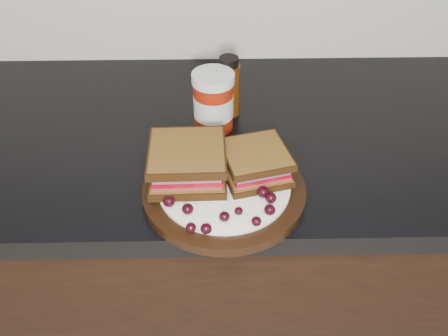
# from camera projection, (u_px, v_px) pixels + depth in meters

# --- Properties ---
(base_cabinets) EXTENTS (3.96, 0.58, 0.86)m
(base_cabinets) POSITION_uv_depth(u_px,v_px,m) (139.00, 276.00, 1.31)
(base_cabinets) COLOR black
(base_cabinets) RESTS_ON ground_plane
(countertop) EXTENTS (3.98, 0.60, 0.04)m
(countertop) POSITION_uv_depth(u_px,v_px,m) (115.00, 138.00, 1.02)
(countertop) COLOR black
(countertop) RESTS_ON base_cabinets
(plate) EXTENTS (0.28, 0.28, 0.02)m
(plate) POSITION_uv_depth(u_px,v_px,m) (224.00, 191.00, 0.86)
(plate) COLOR black
(plate) RESTS_ON countertop
(sandwich_left) EXTENTS (0.13, 0.13, 0.06)m
(sandwich_left) POSITION_uv_depth(u_px,v_px,m) (188.00, 163.00, 0.84)
(sandwich_left) COLOR brown
(sandwich_left) RESTS_ON plate
(sandwich_right) EXTENTS (0.13, 0.13, 0.05)m
(sandwich_right) POSITION_uv_depth(u_px,v_px,m) (255.00, 163.00, 0.85)
(sandwich_right) COLOR brown
(sandwich_right) RESTS_ON plate
(grape_0) EXTENTS (0.02, 0.02, 0.02)m
(grape_0) POSITION_uv_depth(u_px,v_px,m) (169.00, 201.00, 0.80)
(grape_0) COLOR black
(grape_0) RESTS_ON plate
(grape_1) EXTENTS (0.02, 0.02, 0.02)m
(grape_1) POSITION_uv_depth(u_px,v_px,m) (188.00, 209.00, 0.79)
(grape_1) COLOR black
(grape_1) RESTS_ON plate
(grape_2) EXTENTS (0.02, 0.02, 0.02)m
(grape_2) POSITION_uv_depth(u_px,v_px,m) (191.00, 228.00, 0.76)
(grape_2) COLOR black
(grape_2) RESTS_ON plate
(grape_3) EXTENTS (0.02, 0.02, 0.02)m
(grape_3) POSITION_uv_depth(u_px,v_px,m) (206.00, 229.00, 0.76)
(grape_3) COLOR black
(grape_3) RESTS_ON plate
(grape_4) EXTENTS (0.02, 0.02, 0.02)m
(grape_4) POSITION_uv_depth(u_px,v_px,m) (224.00, 217.00, 0.78)
(grape_4) COLOR black
(grape_4) RESTS_ON plate
(grape_5) EXTENTS (0.01, 0.01, 0.01)m
(grape_5) POSITION_uv_depth(u_px,v_px,m) (239.00, 211.00, 0.79)
(grape_5) COLOR black
(grape_5) RESTS_ON plate
(grape_6) EXTENTS (0.02, 0.02, 0.01)m
(grape_6) POSITION_uv_depth(u_px,v_px,m) (256.00, 221.00, 0.77)
(grape_6) COLOR black
(grape_6) RESTS_ON plate
(grape_7) EXTENTS (0.02, 0.02, 0.02)m
(grape_7) POSITION_uv_depth(u_px,v_px,m) (270.00, 210.00, 0.79)
(grape_7) COLOR black
(grape_7) RESTS_ON plate
(grape_8) EXTENTS (0.02, 0.02, 0.02)m
(grape_8) POSITION_uv_depth(u_px,v_px,m) (271.00, 198.00, 0.81)
(grape_8) COLOR black
(grape_8) RESTS_ON plate
(grape_9) EXTENTS (0.02, 0.02, 0.02)m
(grape_9) POSITION_uv_depth(u_px,v_px,m) (263.00, 192.00, 0.82)
(grape_9) COLOR black
(grape_9) RESTS_ON plate
(grape_10) EXTENTS (0.02, 0.02, 0.02)m
(grape_10) POSITION_uv_depth(u_px,v_px,m) (269.00, 169.00, 0.86)
(grape_10) COLOR black
(grape_10) RESTS_ON plate
(grape_11) EXTENTS (0.02, 0.02, 0.02)m
(grape_11) POSITION_uv_depth(u_px,v_px,m) (258.00, 173.00, 0.86)
(grape_11) COLOR black
(grape_11) RESTS_ON plate
(grape_12) EXTENTS (0.02, 0.02, 0.02)m
(grape_12) POSITION_uv_depth(u_px,v_px,m) (255.00, 164.00, 0.87)
(grape_12) COLOR black
(grape_12) RESTS_ON plate
(grape_13) EXTENTS (0.02, 0.02, 0.02)m
(grape_13) POSITION_uv_depth(u_px,v_px,m) (187.00, 160.00, 0.88)
(grape_13) COLOR black
(grape_13) RESTS_ON plate
(grape_14) EXTENTS (0.02, 0.02, 0.02)m
(grape_14) POSITION_uv_depth(u_px,v_px,m) (176.00, 174.00, 0.85)
(grape_14) COLOR black
(grape_14) RESTS_ON plate
(grape_15) EXTENTS (0.02, 0.02, 0.02)m
(grape_15) POSITION_uv_depth(u_px,v_px,m) (185.00, 186.00, 0.83)
(grape_15) COLOR black
(grape_15) RESTS_ON plate
(grape_16) EXTENTS (0.02, 0.02, 0.02)m
(grape_16) POSITION_uv_depth(u_px,v_px,m) (192.00, 160.00, 0.88)
(grape_16) COLOR black
(grape_16) RESTS_ON plate
(grape_17) EXTENTS (0.02, 0.02, 0.02)m
(grape_17) POSITION_uv_depth(u_px,v_px,m) (184.00, 173.00, 0.85)
(grape_17) COLOR black
(grape_17) RESTS_ON plate
(grape_18) EXTENTS (0.02, 0.02, 0.02)m
(grape_18) POSITION_uv_depth(u_px,v_px,m) (171.00, 180.00, 0.84)
(grape_18) COLOR black
(grape_18) RESTS_ON plate
(condiment_jar) EXTENTS (0.10, 0.10, 0.12)m
(condiment_jar) POSITION_uv_depth(u_px,v_px,m) (213.00, 101.00, 0.98)
(condiment_jar) COLOR maroon
(condiment_jar) RESTS_ON countertop
(oil_bottle) EXTENTS (0.06, 0.06, 0.13)m
(oil_bottle) POSITION_uv_depth(u_px,v_px,m) (229.00, 86.00, 1.02)
(oil_bottle) COLOR #472207
(oil_bottle) RESTS_ON countertop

